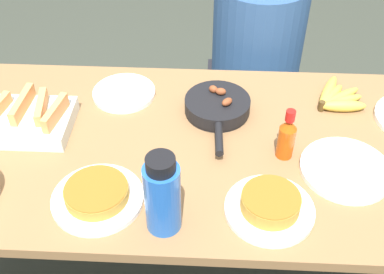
{
  "coord_description": "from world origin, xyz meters",
  "views": [
    {
      "loc": [
        0.05,
        -1.08,
        1.77
      ],
      "look_at": [
        0.0,
        0.0,
        0.8
      ],
      "focal_mm": 45.0,
      "sensor_mm": 36.0,
      "label": 1
    }
  ],
  "objects_px": {
    "banana_bunch": "(336,98)",
    "melon_tray": "(21,119)",
    "empty_plate_near_front": "(346,169)",
    "hot_sauce_bottle": "(287,137)",
    "frittata_plate_side": "(270,205)",
    "frittata_plate_center": "(97,195)",
    "skillet": "(217,106)",
    "person_figure": "(253,85)",
    "water_bottle": "(162,195)",
    "empty_plate_far_right": "(124,93)"
  },
  "relations": [
    {
      "from": "melon_tray",
      "to": "empty_plate_near_front",
      "type": "distance_m",
      "value": 1.0
    },
    {
      "from": "frittata_plate_side",
      "to": "water_bottle",
      "type": "bearing_deg",
      "value": -168.79
    },
    {
      "from": "banana_bunch",
      "to": "water_bottle",
      "type": "height_order",
      "value": "water_bottle"
    },
    {
      "from": "frittata_plate_center",
      "to": "frittata_plate_side",
      "type": "xyz_separation_m",
      "value": [
        0.46,
        -0.01,
        0.0
      ]
    },
    {
      "from": "skillet",
      "to": "hot_sauce_bottle",
      "type": "relative_size",
      "value": 2.04
    },
    {
      "from": "banana_bunch",
      "to": "melon_tray",
      "type": "xyz_separation_m",
      "value": [
        -1.02,
        -0.18,
        0.02
      ]
    },
    {
      "from": "frittata_plate_center",
      "to": "empty_plate_near_front",
      "type": "distance_m",
      "value": 0.71
    },
    {
      "from": "skillet",
      "to": "frittata_plate_center",
      "type": "distance_m",
      "value": 0.51
    },
    {
      "from": "melon_tray",
      "to": "hot_sauce_bottle",
      "type": "relative_size",
      "value": 1.91
    },
    {
      "from": "empty_plate_near_front",
      "to": "hot_sauce_bottle",
      "type": "relative_size",
      "value": 1.55
    },
    {
      "from": "frittata_plate_side",
      "to": "empty_plate_near_front",
      "type": "height_order",
      "value": "frittata_plate_side"
    },
    {
      "from": "frittata_plate_center",
      "to": "empty_plate_near_front",
      "type": "xyz_separation_m",
      "value": [
        0.69,
        0.15,
        -0.01
      ]
    },
    {
      "from": "banana_bunch",
      "to": "melon_tray",
      "type": "distance_m",
      "value": 1.03
    },
    {
      "from": "melon_tray",
      "to": "person_figure",
      "type": "distance_m",
      "value": 1.06
    },
    {
      "from": "banana_bunch",
      "to": "empty_plate_far_right",
      "type": "bearing_deg",
      "value": 179.34
    },
    {
      "from": "frittata_plate_side",
      "to": "empty_plate_near_front",
      "type": "xyz_separation_m",
      "value": [
        0.23,
        0.16,
        -0.02
      ]
    },
    {
      "from": "empty_plate_near_front",
      "to": "water_bottle",
      "type": "distance_m",
      "value": 0.56
    },
    {
      "from": "banana_bunch",
      "to": "hot_sauce_bottle",
      "type": "height_order",
      "value": "hot_sauce_bottle"
    },
    {
      "from": "empty_plate_far_right",
      "to": "hot_sauce_bottle",
      "type": "bearing_deg",
      "value": -27.41
    },
    {
      "from": "frittata_plate_side",
      "to": "hot_sauce_bottle",
      "type": "distance_m",
      "value": 0.23
    },
    {
      "from": "empty_plate_far_right",
      "to": "hot_sauce_bottle",
      "type": "height_order",
      "value": "hot_sauce_bottle"
    },
    {
      "from": "empty_plate_near_front",
      "to": "person_figure",
      "type": "bearing_deg",
      "value": 104.91
    },
    {
      "from": "hot_sauce_bottle",
      "to": "skillet",
      "type": "bearing_deg",
      "value": 136.9
    },
    {
      "from": "hot_sauce_bottle",
      "to": "person_figure",
      "type": "height_order",
      "value": "person_figure"
    },
    {
      "from": "skillet",
      "to": "empty_plate_near_front",
      "type": "relative_size",
      "value": 1.32
    },
    {
      "from": "banana_bunch",
      "to": "frittata_plate_center",
      "type": "height_order",
      "value": "frittata_plate_center"
    },
    {
      "from": "frittata_plate_side",
      "to": "water_bottle",
      "type": "xyz_separation_m",
      "value": [
        -0.28,
        -0.05,
        0.09
      ]
    },
    {
      "from": "empty_plate_near_front",
      "to": "water_bottle",
      "type": "relative_size",
      "value": 1.1
    },
    {
      "from": "hot_sauce_bottle",
      "to": "person_figure",
      "type": "distance_m",
      "value": 0.8
    },
    {
      "from": "melon_tray",
      "to": "water_bottle",
      "type": "bearing_deg",
      "value": -36.42
    },
    {
      "from": "water_bottle",
      "to": "empty_plate_far_right",
      "type": "bearing_deg",
      "value": 109.19
    },
    {
      "from": "frittata_plate_center",
      "to": "person_figure",
      "type": "height_order",
      "value": "person_figure"
    },
    {
      "from": "empty_plate_near_front",
      "to": "empty_plate_far_right",
      "type": "height_order",
      "value": "same"
    },
    {
      "from": "empty_plate_near_front",
      "to": "person_figure",
      "type": "distance_m",
      "value": 0.86
    },
    {
      "from": "frittata_plate_side",
      "to": "person_figure",
      "type": "relative_size",
      "value": 0.2
    },
    {
      "from": "empty_plate_far_right",
      "to": "water_bottle",
      "type": "distance_m",
      "value": 0.59
    },
    {
      "from": "empty_plate_near_front",
      "to": "melon_tray",
      "type": "bearing_deg",
      "value": 171.7
    },
    {
      "from": "frittata_plate_side",
      "to": "hot_sauce_bottle",
      "type": "height_order",
      "value": "hot_sauce_bottle"
    },
    {
      "from": "melon_tray",
      "to": "frittata_plate_side",
      "type": "height_order",
      "value": "melon_tray"
    },
    {
      "from": "person_figure",
      "to": "frittata_plate_side",
      "type": "bearing_deg",
      "value": -91.31
    },
    {
      "from": "frittata_plate_side",
      "to": "banana_bunch",
      "type": "bearing_deg",
      "value": 62.14
    },
    {
      "from": "skillet",
      "to": "empty_plate_near_front",
      "type": "xyz_separation_m",
      "value": [
        0.37,
        -0.25,
        -0.02
      ]
    },
    {
      "from": "melon_tray",
      "to": "frittata_plate_center",
      "type": "xyz_separation_m",
      "value": [
        0.3,
        -0.29,
        -0.01
      ]
    },
    {
      "from": "hot_sauce_bottle",
      "to": "person_figure",
      "type": "bearing_deg",
      "value": 92.89
    },
    {
      "from": "person_figure",
      "to": "frittata_plate_center",
      "type": "bearing_deg",
      "value": -117.54
    },
    {
      "from": "melon_tray",
      "to": "hot_sauce_bottle",
      "type": "distance_m",
      "value": 0.83
    },
    {
      "from": "melon_tray",
      "to": "frittata_plate_center",
      "type": "height_order",
      "value": "melon_tray"
    },
    {
      "from": "melon_tray",
      "to": "frittata_plate_side",
      "type": "distance_m",
      "value": 0.82
    },
    {
      "from": "banana_bunch",
      "to": "person_figure",
      "type": "bearing_deg",
      "value": 116.84
    },
    {
      "from": "melon_tray",
      "to": "frittata_plate_center",
      "type": "distance_m",
      "value": 0.42
    }
  ]
}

